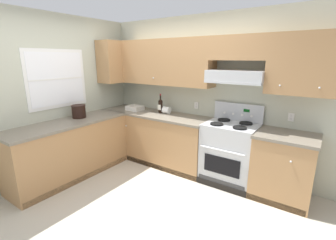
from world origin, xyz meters
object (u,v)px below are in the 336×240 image
at_px(bucket, 79,111).
at_px(paper_towel_roll, 166,110).
at_px(wine_bottle, 160,105).
at_px(bowl, 135,109).
at_px(stove, 229,153).

xyz_separation_m(bucket, paper_towel_roll, (1.02, 1.08, -0.05)).
distance_m(wine_bottle, bucket, 1.39).
height_order(wine_bottle, bucket, wine_bottle).
bearing_deg(bowl, paper_towel_roll, 9.66).
distance_m(wine_bottle, paper_towel_roll, 0.15).
height_order(bowl, paper_towel_roll, paper_towel_roll).
bearing_deg(bucket, stove, 23.59).
height_order(stove, wine_bottle, wine_bottle).
bearing_deg(paper_towel_roll, wine_bottle, -178.47).
height_order(wine_bottle, paper_towel_roll, wine_bottle).
bearing_deg(paper_towel_roll, bowl, -170.34).
bearing_deg(bowl, stove, 0.52).
distance_m(stove, bucket, 2.52).
distance_m(stove, wine_bottle, 1.48).
relative_size(bowl, bucket, 1.25).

